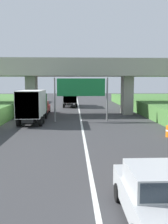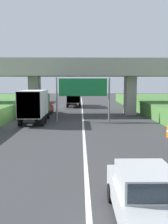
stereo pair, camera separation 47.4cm
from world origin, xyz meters
name	(u,v)px [view 1 (the left image)]	position (x,y,z in m)	size (l,w,h in m)	color
lane_centre_stripe	(81,122)	(0.00, 25.32, 0.00)	(0.20, 90.63, 0.01)	white
overpass_bridge	(80,74)	(0.00, 31.65, 5.43)	(40.00, 4.80, 7.28)	#9E998E
overhead_highway_sign	(81,90)	(0.00, 25.43, 3.47)	(5.88, 0.18, 4.78)	slate
truck_white	(70,96)	(-1.46, 42.76, 1.93)	(2.44, 7.30, 3.44)	black
truck_green	(33,104)	(-5.10, 24.93, 1.93)	(2.44, 7.30, 3.44)	black
car_red	(42,107)	(-5.12, 32.51, 0.86)	(1.86, 4.10, 1.72)	red
car_silver	(154,195)	(1.63, 5.98, 0.86)	(1.86, 4.10, 1.72)	#B2B5B7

